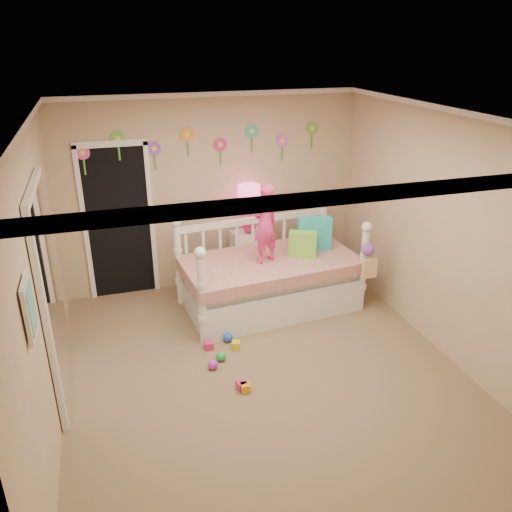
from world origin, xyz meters
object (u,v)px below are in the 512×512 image
object	(u,v)px
daybed	(270,263)
table_lamp	(249,201)
child	(265,224)
nightstand	(249,258)

from	to	relation	value
daybed	table_lamp	size ratio (longest dim) A/B	3.34
daybed	child	size ratio (longest dim) A/B	2.24
child	nightstand	size ratio (longest dim) A/B	1.29
child	nightstand	xyz separation A→B (m)	(0.03, 0.78, -0.78)
child	nightstand	world-z (taller)	child
nightstand	child	bearing A→B (deg)	-99.97
child	nightstand	bearing A→B (deg)	-115.25
table_lamp	nightstand	bearing A→B (deg)	0.00
daybed	nightstand	xyz separation A→B (m)	(-0.05, 0.72, -0.22)
child	nightstand	distance (m)	1.11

